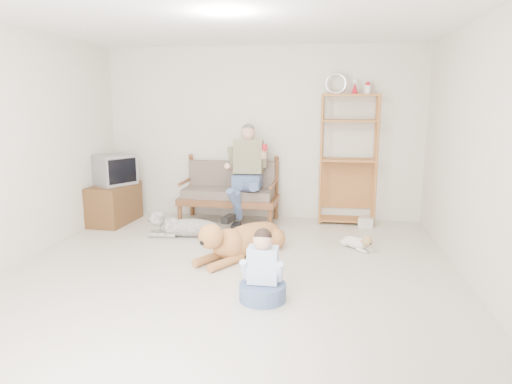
% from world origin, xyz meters
% --- Properties ---
extents(floor, '(5.50, 5.50, 0.00)m').
position_xyz_m(floor, '(0.00, 0.00, 0.00)').
color(floor, silver).
rests_on(floor, ground).
extents(ceiling, '(5.50, 5.50, 0.00)m').
position_xyz_m(ceiling, '(0.00, 0.00, 2.70)').
color(ceiling, white).
rests_on(ceiling, ground).
extents(wall_back, '(5.00, 0.00, 5.00)m').
position_xyz_m(wall_back, '(0.00, 2.75, 1.35)').
color(wall_back, beige).
rests_on(wall_back, ground).
extents(wall_front, '(5.00, 0.00, 5.00)m').
position_xyz_m(wall_front, '(0.00, -2.75, 1.35)').
color(wall_front, beige).
rests_on(wall_front, ground).
extents(wall_left, '(0.00, 5.50, 5.50)m').
position_xyz_m(wall_left, '(-2.50, 0.00, 1.35)').
color(wall_left, beige).
rests_on(wall_left, ground).
extents(wall_right, '(0.00, 5.50, 5.50)m').
position_xyz_m(wall_right, '(2.50, 0.00, 1.35)').
color(wall_right, beige).
rests_on(wall_right, ground).
extents(loveseat, '(1.52, 0.75, 0.95)m').
position_xyz_m(loveseat, '(-0.47, 2.41, 0.49)').
color(loveseat, brown).
rests_on(loveseat, ground).
extents(man, '(0.58, 0.83, 1.34)m').
position_xyz_m(man, '(-0.20, 2.17, 0.70)').
color(man, slate).
rests_on(man, loveseat).
extents(etagere, '(0.87, 0.38, 2.28)m').
position_xyz_m(etagere, '(1.34, 2.55, 1.01)').
color(etagere, '#AF6C37').
rests_on(etagere, ground).
extents(book_stack, '(0.25, 0.21, 0.14)m').
position_xyz_m(book_stack, '(1.63, 2.34, 0.07)').
color(book_stack, white).
rests_on(book_stack, ground).
extents(tv_stand, '(0.57, 0.94, 0.60)m').
position_xyz_m(tv_stand, '(-2.23, 2.03, 0.30)').
color(tv_stand, brown).
rests_on(tv_stand, ground).
extents(crt_tv, '(0.67, 0.70, 0.46)m').
position_xyz_m(crt_tv, '(-2.19, 2.06, 0.83)').
color(crt_tv, gray).
rests_on(crt_tv, tv_stand).
extents(wall_outlet, '(0.12, 0.02, 0.08)m').
position_xyz_m(wall_outlet, '(-1.25, 2.73, 0.30)').
color(wall_outlet, white).
rests_on(wall_outlet, ground).
extents(golden_retriever, '(1.00, 1.50, 0.51)m').
position_xyz_m(golden_retriever, '(-0.00, 0.78, 0.21)').
color(golden_retriever, '#A9733A').
rests_on(golden_retriever, ground).
extents(shaggy_dog, '(1.22, 0.38, 0.36)m').
position_xyz_m(shaggy_dog, '(-0.96, 1.47, 0.15)').
color(shaggy_dog, silver).
rests_on(shaggy_dog, ground).
extents(terrier, '(0.42, 0.46, 0.22)m').
position_xyz_m(terrier, '(1.44, 1.24, 0.09)').
color(terrier, silver).
rests_on(terrier, ground).
extents(child, '(0.45, 0.45, 0.71)m').
position_xyz_m(child, '(0.42, -0.42, 0.25)').
color(child, slate).
rests_on(child, ground).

